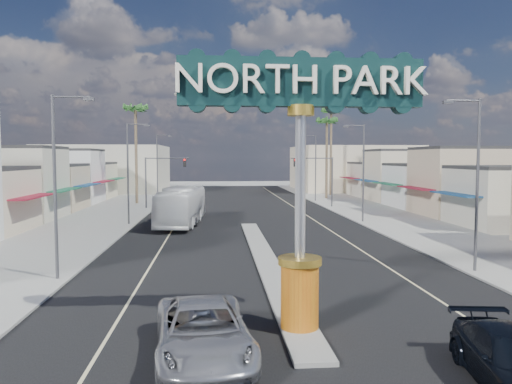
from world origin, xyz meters
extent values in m
plane|color=gray|center=(0.00, 30.00, 0.00)|extent=(160.00, 160.00, 0.00)
cube|color=black|center=(0.00, 30.00, 0.01)|extent=(20.00, 120.00, 0.01)
cube|color=gray|center=(0.00, 14.00, 0.08)|extent=(1.30, 30.00, 0.16)
cube|color=gray|center=(-14.00, 30.00, 0.06)|extent=(8.00, 120.00, 0.12)
cube|color=gray|center=(14.00, 30.00, 0.06)|extent=(8.00, 120.00, 0.12)
cube|color=beige|center=(-24.00, 43.00, 3.00)|extent=(12.00, 42.00, 6.00)
cube|color=#B7B29E|center=(24.00, 43.00, 3.00)|extent=(12.00, 42.00, 6.00)
cube|color=#B7B29E|center=(-22.00, 75.00, 4.00)|extent=(20.00, 20.00, 8.00)
cube|color=beige|center=(22.00, 75.00, 4.00)|extent=(20.00, 20.00, 8.00)
cylinder|color=#C6480F|center=(0.00, 2.00, 1.26)|extent=(1.30, 1.30, 2.20)
cylinder|color=gold|center=(0.00, 2.00, 2.49)|extent=(1.50, 1.50, 0.25)
cylinder|color=#B7B7BC|center=(0.00, 2.00, 5.01)|extent=(0.36, 0.36, 4.80)
cylinder|color=gold|center=(0.00, 2.00, 7.58)|extent=(0.90, 0.90, 0.35)
cube|color=black|center=(0.00, 2.00, 8.51)|extent=(8.20, 0.50, 1.60)
cylinder|color=#47474C|center=(-11.00, 44.00, 3.00)|extent=(0.18, 0.18, 6.00)
cylinder|color=#47474C|center=(-8.50, 44.00, 5.90)|extent=(5.00, 0.12, 0.12)
cube|color=black|center=(-6.50, 44.00, 5.40)|extent=(0.32, 0.32, 1.00)
sphere|color=red|center=(-6.50, 43.82, 5.72)|extent=(0.22, 0.22, 0.22)
cylinder|color=#47474C|center=(11.00, 44.00, 3.00)|extent=(0.18, 0.18, 6.00)
cylinder|color=#47474C|center=(8.50, 44.00, 5.90)|extent=(5.00, 0.12, 0.12)
cube|color=black|center=(6.50, 44.00, 5.40)|extent=(0.32, 0.32, 1.00)
sphere|color=red|center=(6.50, 43.82, 5.72)|extent=(0.22, 0.22, 0.22)
cylinder|color=#47474C|center=(-10.60, 10.00, 4.50)|extent=(0.16, 0.16, 9.00)
cylinder|color=#47474C|center=(-9.70, 10.00, 8.90)|extent=(1.80, 0.10, 0.10)
cube|color=#47474C|center=(-8.90, 10.00, 8.80)|extent=(0.50, 0.22, 0.15)
cylinder|color=#47474C|center=(-10.60, 30.00, 4.50)|extent=(0.16, 0.16, 9.00)
cylinder|color=#47474C|center=(-9.70, 30.00, 8.90)|extent=(1.80, 0.10, 0.10)
cube|color=#47474C|center=(-8.90, 30.00, 8.80)|extent=(0.50, 0.22, 0.15)
cylinder|color=#47474C|center=(-10.60, 52.00, 4.50)|extent=(0.16, 0.16, 9.00)
cylinder|color=#47474C|center=(-9.70, 52.00, 8.90)|extent=(1.80, 0.10, 0.10)
cube|color=#47474C|center=(-8.90, 52.00, 8.80)|extent=(0.50, 0.22, 0.15)
cylinder|color=#47474C|center=(10.60, 10.00, 4.50)|extent=(0.16, 0.16, 9.00)
cylinder|color=#47474C|center=(9.70, 10.00, 8.90)|extent=(1.80, 0.10, 0.10)
cube|color=#47474C|center=(8.90, 10.00, 8.80)|extent=(0.50, 0.22, 0.15)
cylinder|color=#47474C|center=(10.60, 30.00, 4.50)|extent=(0.16, 0.16, 9.00)
cylinder|color=#47474C|center=(9.70, 30.00, 8.90)|extent=(1.80, 0.10, 0.10)
cube|color=#47474C|center=(8.90, 30.00, 8.80)|extent=(0.50, 0.22, 0.15)
cylinder|color=#47474C|center=(10.60, 52.00, 4.50)|extent=(0.16, 0.16, 9.00)
cylinder|color=#47474C|center=(9.70, 52.00, 8.90)|extent=(1.80, 0.10, 0.10)
cube|color=#47474C|center=(8.90, 52.00, 8.80)|extent=(0.50, 0.22, 0.15)
cylinder|color=brown|center=(-13.00, 50.00, 6.00)|extent=(0.36, 0.36, 12.00)
cylinder|color=brown|center=(13.00, 56.00, 5.50)|extent=(0.36, 0.36, 11.00)
cylinder|color=brown|center=(15.00, 62.00, 6.50)|extent=(0.36, 0.36, 13.00)
imported|color=#B1B2B6|center=(-3.26, -0.04, 0.83)|extent=(3.34, 6.22, 1.66)
imported|color=slate|center=(-5.50, 30.21, 0.80)|extent=(2.06, 4.75, 1.59)
imported|color=white|center=(-5.93, 30.06, 1.69)|extent=(3.89, 12.37, 3.39)
camera|label=1|loc=(-2.84, -14.67, 6.02)|focal=35.00mm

